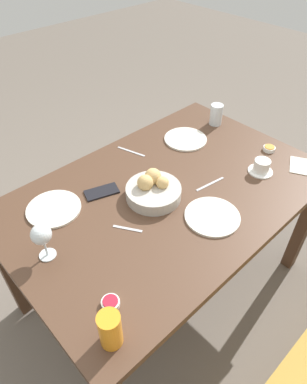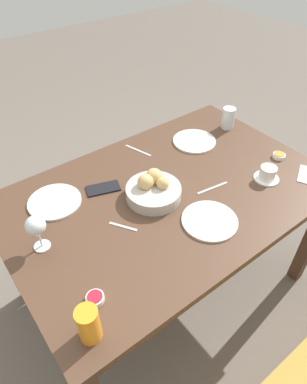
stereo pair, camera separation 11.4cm
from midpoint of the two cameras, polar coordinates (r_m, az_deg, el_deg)
name	(u,v)px [view 1 (the left image)]	position (r m, az deg, el deg)	size (l,w,h in m)	color
ground_plane	(164,284)	(2.13, 0.17, -15.14)	(10.00, 10.00, 0.00)	#6B6056
dining_table	(167,205)	(1.61, 0.22, -2.18)	(1.46, 0.95, 0.76)	#4C3323
bread_basket	(153,190)	(1.50, -2.24, 0.32)	(0.24, 0.24, 0.11)	#B2ADA3
plate_near_left	(185,139)	(1.88, 3.61, 8.75)	(0.23, 0.23, 0.01)	silver
plate_near_right	(54,209)	(1.54, -18.35, -2.73)	(0.23, 0.23, 0.01)	silver
plate_far_center	(212,216)	(1.44, 7.54, -4.14)	(0.23, 0.23, 0.01)	silver
juice_glass	(110,330)	(1.09, -10.46, -21.77)	(0.07, 0.07, 0.14)	orange
water_tumbler	(216,115)	(2.02, 8.78, 12.60)	(0.07, 0.07, 0.12)	silver
wine_glass	(41,236)	(1.29, -20.62, -6.91)	(0.08, 0.08, 0.16)	silver
coffee_cup	(261,167)	(1.70, 15.73, 4.01)	(0.12, 0.12, 0.07)	white
jam_bowl_berry	(111,303)	(1.19, -10.04, -17.85)	(0.06, 0.06, 0.02)	white
jam_bowl_honey	(269,148)	(1.87, 17.08, 6.90)	(0.06, 0.06, 0.02)	white
fork_silver	(210,184)	(1.60, 7.42, 1.27)	(0.16, 0.04, 0.00)	#B7B7BC
knife_silver	(131,152)	(1.80, -5.58, 6.68)	(0.06, 0.16, 0.00)	#B7B7BC
spoon_coffee	(128,229)	(1.39, -6.70, -6.17)	(0.08, 0.11, 0.00)	#B7B7BC
napkin	(305,167)	(1.82, 22.28, 3.87)	(0.19, 0.19, 0.00)	silver
cell_phone	(102,192)	(1.56, -10.71, -0.03)	(0.17, 0.12, 0.01)	black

